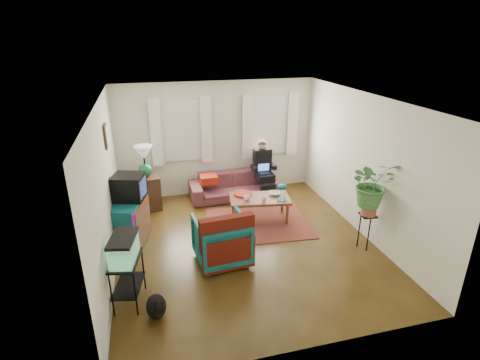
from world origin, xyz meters
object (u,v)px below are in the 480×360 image
object	(u,v)px
coffee_table	(260,209)
side_table	(148,192)
sofa	(233,182)
dresser	(130,222)
aquarium_stand	(128,281)
plant_stand	(366,231)
armchair	(221,238)

from	to	relation	value
coffee_table	side_table	bearing A→B (deg)	162.30
sofa	dresser	world-z (taller)	dresser
sofa	dresser	size ratio (longest dim) A/B	2.12
sofa	aquarium_stand	bearing A→B (deg)	-126.32
coffee_table	plant_stand	world-z (taller)	plant_stand
sofa	plant_stand	size ratio (longest dim) A/B	3.02
armchair	plant_stand	distance (m)	2.55
sofa	side_table	distance (m)	1.92
plant_stand	armchair	bearing A→B (deg)	174.30
dresser	coffee_table	xyz separation A→B (m)	(2.52, 0.28, -0.17)
side_table	plant_stand	world-z (taller)	side_table
coffee_table	plant_stand	bearing A→B (deg)	-35.55
side_table	dresser	xyz separation A→B (m)	(-0.34, -1.39, 0.05)
sofa	aquarium_stand	distance (m)	3.87
dresser	aquarium_stand	xyz separation A→B (m)	(-0.01, -1.65, -0.07)
sofa	dresser	xyz separation A→B (m)	(-2.26, -1.48, 0.03)
side_table	armchair	bearing A→B (deg)	-64.21
sofa	side_table	bearing A→B (deg)	-177.64
plant_stand	coffee_table	bearing A→B (deg)	135.14
dresser	armchair	bearing A→B (deg)	-16.36
sofa	plant_stand	world-z (taller)	sofa
side_table	coffee_table	distance (m)	2.45
dresser	coffee_table	world-z (taller)	dresser
armchair	coffee_table	size ratio (longest dim) A/B	0.72
sofa	side_table	xyz separation A→B (m)	(-1.92, -0.09, -0.01)
aquarium_stand	dresser	bearing A→B (deg)	101.53
armchair	plant_stand	world-z (taller)	armchair
dresser	armchair	world-z (taller)	armchair
aquarium_stand	armchair	distance (m)	1.64
sofa	armchair	xyz separation A→B (m)	(-0.79, -2.43, 0.04)
sofa	armchair	distance (m)	2.56
coffee_table	sofa	bearing A→B (deg)	111.29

